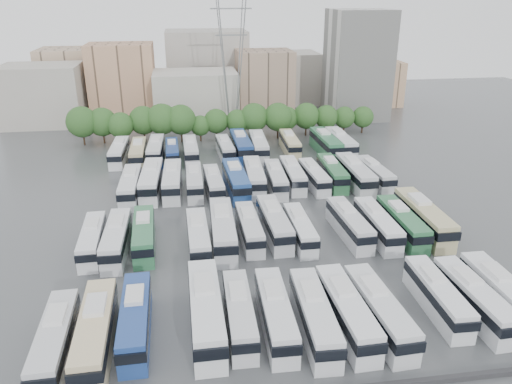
{
  "coord_description": "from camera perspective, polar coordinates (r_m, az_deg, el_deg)",
  "views": [
    {
      "loc": [
        -9.31,
        -62.82,
        30.26
      ],
      "look_at": [
        0.53,
        3.5,
        3.0
      ],
      "focal_mm": 35.0,
      "sensor_mm": 36.0,
      "label": 1
    }
  ],
  "objects": [
    {
      "name": "ground",
      "position": [
        70.34,
        -0.01,
        -3.35
      ],
      "size": [
        220.0,
        220.0,
        0.0
      ],
      "primitive_type": "plane",
      "color": "#424447",
      "rests_on": "ground"
    },
    {
      "name": "tree_line",
      "position": [
        108.19,
        -5.02,
        8.25
      ],
      "size": [
        66.41,
        7.74,
        8.27
      ],
      "color": "black",
      "rests_on": "ground"
    },
    {
      "name": "city_buildings",
      "position": [
        136.54,
        -7.73,
        12.49
      ],
      "size": [
        102.0,
        35.0,
        20.0
      ],
      "color": "#9E998E",
      "rests_on": "ground"
    },
    {
      "name": "apartment_tower",
      "position": [
        129.5,
        11.53,
        14.04
      ],
      "size": [
        14.0,
        14.0,
        26.0
      ],
      "primitive_type": "cube",
      "color": "silver",
      "rests_on": "ground"
    },
    {
      "name": "electricity_pylon",
      "position": [
        113.98,
        -2.81,
        16.26
      ],
      "size": [
        9.0,
        6.91,
        33.83
      ],
      "color": "slate",
      "rests_on": "ground"
    },
    {
      "name": "bus_r0_s0",
      "position": [
        48.74,
        -21.95,
        -15.45
      ],
      "size": [
        2.88,
        11.87,
        3.7
      ],
      "rotation": [
        0.0,
        0.0,
        0.03
      ],
      "color": "silver",
      "rests_on": "ground"
    },
    {
      "name": "bus_r0_s1",
      "position": [
        48.27,
        -17.85,
        -14.99
      ],
      "size": [
        3.09,
        12.88,
        4.02
      ],
      "rotation": [
        0.0,
        0.0,
        0.02
      ],
      "color": "beige",
      "rests_on": "ground"
    },
    {
      "name": "bus_r0_s2",
      "position": [
        49.11,
        -13.63,
        -13.95
      ],
      "size": [
        2.82,
        12.03,
        3.76
      ],
      "rotation": [
        0.0,
        0.0,
        0.02
      ],
      "color": "navy",
      "rests_on": "ground"
    },
    {
      "name": "bus_r0_s4",
      "position": [
        48.68,
        -5.73,
        -13.35
      ],
      "size": [
        3.08,
        13.63,
        4.27
      ],
      "rotation": [
        0.0,
        0.0,
        0.01
      ],
      "color": "white",
      "rests_on": "ground"
    },
    {
      "name": "bus_r0_s5",
      "position": [
        48.76,
        -1.9,
        -13.67
      ],
      "size": [
        2.68,
        11.39,
        3.56
      ],
      "rotation": [
        0.0,
        0.0,
        -0.02
      ],
      "color": "silver",
      "rests_on": "ground"
    },
    {
      "name": "bus_r0_s6",
      "position": [
        48.61,
        2.25,
        -13.67
      ],
      "size": [
        2.88,
        12.0,
        3.75
      ],
      "rotation": [
        0.0,
        0.0,
        -0.02
      ],
      "color": "silver",
      "rests_on": "ground"
    },
    {
      "name": "bus_r0_s7",
      "position": [
        48.5,
        6.69,
        -13.83
      ],
      "size": [
        3.1,
        12.4,
        3.86
      ],
      "rotation": [
        0.0,
        0.0,
        -0.03
      ],
      "color": "silver",
      "rests_on": "ground"
    },
    {
      "name": "bus_r0_s8",
      "position": [
        49.49,
        10.31,
        -13.23
      ],
      "size": [
        3.06,
        12.5,
        3.9
      ],
      "rotation": [
        0.0,
        0.0,
        0.03
      ],
      "color": "white",
      "rests_on": "ground"
    },
    {
      "name": "bus_r0_s9",
      "position": [
        50.22,
        13.88,
        -12.98
      ],
      "size": [
        3.31,
        12.54,
        3.9
      ],
      "rotation": [
        0.0,
        0.0,
        0.05
      ],
      "color": "silver",
      "rests_on": "ground"
    },
    {
      "name": "bus_r0_s11",
      "position": [
        54.29,
        20.02,
        -11.05
      ],
      "size": [
        2.78,
        11.53,
        3.6
      ],
      "rotation": [
        0.0,
        0.0,
        -0.02
      ],
      "color": "white",
      "rests_on": "ground"
    },
    {
      "name": "bus_r0_s12",
      "position": [
        54.98,
        23.62,
        -11.08
      ],
      "size": [
        3.01,
        12.1,
        3.77
      ],
      "rotation": [
        0.0,
        0.0,
        0.03
      ],
      "color": "silver",
      "rests_on": "ground"
    },
    {
      "name": "bus_r0_s13",
      "position": [
        56.42,
        26.43,
        -10.58
      ],
      "size": [
        2.83,
        12.74,
        3.99
      ],
      "rotation": [
        0.0,
        0.0,
        -0.0
      ],
      "color": "silver",
      "rests_on": "ground"
    },
    {
      "name": "bus_r1_s0",
      "position": [
        64.85,
        -18.21,
        -5.19
      ],
      "size": [
        2.78,
        11.23,
        3.5
      ],
      "rotation": [
        0.0,
        0.0,
        0.03
      ],
      "color": "silver",
      "rests_on": "ground"
    },
    {
      "name": "bus_r1_s1",
      "position": [
        63.9,
        -15.66,
        -5.16
      ],
      "size": [
        2.82,
        12.09,
        3.78
      ],
      "rotation": [
        0.0,
        0.0,
        -0.02
      ],
      "color": "silver",
      "rests_on": "ground"
    },
    {
      "name": "bus_r1_s2",
      "position": [
        64.21,
        -12.69,
        -4.74
      ],
      "size": [
        3.07,
        11.98,
        3.73
      ],
      "rotation": [
        0.0,
        0.0,
        0.04
      ],
      "color": "#2F6F46",
      "rests_on": "ground"
    },
    {
      "name": "bus_r1_s4",
      "position": [
        62.59,
        -6.62,
        -5.09
      ],
      "size": [
        2.75,
        11.64,
        3.64
      ],
      "rotation": [
        0.0,
        0.0,
        0.02
      ],
      "color": "silver",
      "rests_on": "ground"
    },
    {
      "name": "bus_r1_s5",
      "position": [
        63.56,
        -3.81,
        -4.28
      ],
      "size": [
        3.24,
        13.35,
        4.17
      ],
      "rotation": [
        0.0,
        0.0,
        -0.03
      ],
      "color": "silver",
      "rests_on": "ground"
    },
    {
      "name": "bus_r1_s6",
      "position": [
        64.52,
        -0.77,
        -4.12
      ],
      "size": [
        2.61,
        11.27,
        3.53
      ],
      "rotation": [
        0.0,
        0.0,
        0.01
      ],
      "color": "silver",
      "rests_on": "ground"
    },
    {
      "name": "bus_r1_s7",
      "position": [
        65.54,
        2.11,
        -3.53
      ],
      "size": [
        3.06,
        12.42,
        3.87
      ],
      "rotation": [
        0.0,
        0.0,
        0.03
      ],
      "color": "silver",
      "rests_on": "ground"
    },
    {
      "name": "bus_r1_s8",
      "position": [
        64.66,
        5.05,
        -4.19
      ],
      "size": [
        2.4,
        10.95,
        3.44
      ],
      "rotation": [
        0.0,
        0.0,
        0.0
      ],
      "color": "silver",
      "rests_on": "ground"
    },
    {
      "name": "bus_r1_s10",
      "position": [
        66.58,
        10.62,
        -3.56
      ],
      "size": [
        3.09,
        11.96,
        3.72
      ],
      "rotation": [
        0.0,
        0.0,
        0.04
      ],
      "color": "silver",
      "rests_on": "ground"
    },
    {
      "name": "bus_r1_s11",
      "position": [
        67.17,
        13.71,
        -3.58
      ],
      "size": [
        2.61,
        11.94,
        3.75
      ],
      "rotation": [
        0.0,
        0.0,
        0.0
      ],
      "color": "silver",
      "rests_on": "ground"
    },
    {
      "name": "bus_r1_s12",
      "position": [
        68.3,
        16.33,
        -3.38
      ],
      "size": [
        2.7,
        12.24,
        3.84
      ],
      "rotation": [
        0.0,
        0.0,
        -0.0
      ],
      "color": "#2F6E42",
      "rests_on": "ground"
    },
    {
      "name": "bus_r1_s13",
      "position": [
        70.21,
        18.58,
        -2.74
      ],
      "size": [
        3.11,
        13.7,
        4.29
      ],
      "rotation": [
        0.0,
        0.0,
        -0.01
      ],
      "color": "tan",
      "rests_on": "ground"
    },
    {
      "name": "bus_r2_s1",
      "position": [
        80.11,
        -14.16,
        0.7
      ],
      "size": [
        2.89,
        12.46,
        3.9
      ],
      "rotation": [
        0.0,
        0.0,
        -0.01
      ],
      "color": "silver",
      "rests_on": "ground"
    },
    {
      "name": "bus_r2_s2",
      "position": [
        81.22,
        -11.87,
        1.33
      ],
      "size": [
        3.53,
        13.56,
        4.22
      ],
      "rotation": [
        0.0,
        0.0,
        -0.04
      ],
      "color": "white",
      "rests_on": "ground"
    },
    {
      "name": "bus_r2_s3",
      "position": [
        80.83,
        -9.55,
        1.32
      ],
      "size": [
        3.12,
        12.84,
        4.01
      ],
      "rotation": [
        0.0,
        0.0,
        -0.03
      ],
      "color": "silver",
      "rests_on": "ground"
    },
    {
      "name": "bus_r2_s4",
      "position": [
        80.43,
        -7.06,
        1.21
      ],
      "size": [
        2.6,
        11.58,
        3.63
      ],
      "rotation": [
        0.0,
        0.0,
        -0.01
      ],
      "color": "silver",
      "rests_on": "ground"
    },
    {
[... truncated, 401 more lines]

